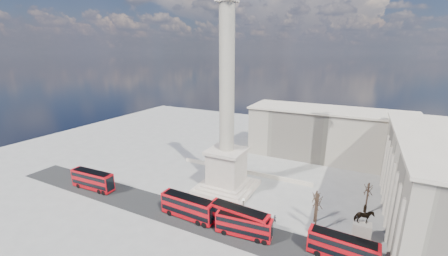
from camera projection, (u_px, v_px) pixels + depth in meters
ground at (218, 197)px, 67.12m from camera, size 180.00×180.00×0.00m
asphalt_road at (216, 225)px, 56.34m from camera, size 120.00×9.00×0.01m
nelsons_column at (227, 141)px, 68.00m from camera, size 14.00×14.00×49.85m
balustrade_wall at (243, 171)px, 80.74m from camera, size 40.00×0.60×1.10m
building_east at (444, 184)px, 53.65m from camera, size 19.00×46.00×18.60m
building_northeast at (328, 134)px, 90.62m from camera, size 51.00×17.00×16.60m
red_bus_a at (188, 207)px, 58.06m from camera, size 12.37×3.31×4.98m
red_bus_b at (244, 225)px, 52.35m from camera, size 11.03×3.53×4.40m
red_bus_c at (239, 219)px, 53.80m from camera, size 12.51×3.72×5.00m
red_bus_d at (343, 248)px, 46.22m from camera, size 11.32×3.19×4.54m
red_bus_e at (93, 180)px, 70.48m from camera, size 12.30×3.38×4.94m
victorian_lamp at (243, 209)px, 55.92m from camera, size 0.49×0.49×5.71m
equestrian_statue at (362, 230)px, 50.09m from camera, size 3.90×2.92×8.14m
bare_tree_near at (318, 201)px, 52.34m from camera, size 2.00×2.00×8.74m
bare_tree_mid at (317, 196)px, 55.86m from camera, size 1.98×1.98×7.50m
bare_tree_far at (369, 189)px, 58.40m from camera, size 1.93×1.93×7.89m
pedestrian_walking at (275, 219)px, 56.69m from camera, size 0.74×0.54×1.86m
pedestrian_standing at (341, 246)px, 48.91m from camera, size 1.05×0.97×1.72m
pedestrian_crossing at (225, 212)px, 59.10m from camera, size 1.00×1.16×1.87m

